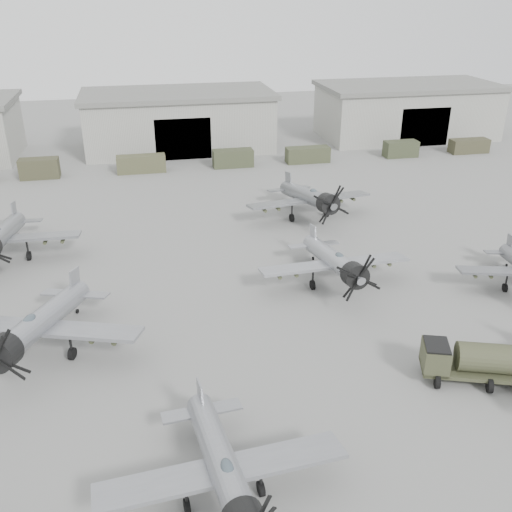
{
  "coord_description": "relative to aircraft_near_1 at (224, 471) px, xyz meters",
  "views": [
    {
      "loc": [
        -6.45,
        -27.31,
        23.04
      ],
      "look_at": [
        2.44,
        15.15,
        2.5
      ],
      "focal_mm": 40.0,
      "sensor_mm": 36.0,
      "label": 1
    }
  ],
  "objects": [
    {
      "name": "ground",
      "position": [
        3.81,
        7.36,
        -2.25
      ],
      "size": [
        220.0,
        220.0,
        0.0
      ],
      "primitive_type": "plane",
      "color": "slate",
      "rests_on": "ground"
    },
    {
      "name": "hangar_center",
      "position": [
        3.81,
        69.32,
        2.12
      ],
      "size": [
        29.0,
        14.8,
        8.7
      ],
      "color": "gray",
      "rests_on": "ground"
    },
    {
      "name": "hangar_right",
      "position": [
        41.81,
        69.32,
        2.12
      ],
      "size": [
        29.0,
        14.8,
        8.7
      ],
      "color": "gray",
      "rests_on": "ground"
    },
    {
      "name": "support_truck_2",
      "position": [
        -15.74,
        57.36,
        -0.94
      ],
      "size": [
        5.04,
        2.2,
        2.62
      ],
      "primitive_type": "cube",
      "color": "#3A3A26",
      "rests_on": "ground"
    },
    {
      "name": "support_truck_3",
      "position": [
        -2.49,
        57.36,
        -1.11
      ],
      "size": [
        6.56,
        2.2,
        2.29
      ],
      "primitive_type": "cube",
      "color": "#46472E",
      "rests_on": "ground"
    },
    {
      "name": "support_truck_4",
      "position": [
        10.22,
        57.36,
        -1.05
      ],
      "size": [
        5.63,
        2.2,
        2.41
      ],
      "primitive_type": "cube",
      "color": "#383D28",
      "rests_on": "ground"
    },
    {
      "name": "support_truck_5",
      "position": [
        21.16,
        57.36,
        -1.16
      ],
      "size": [
        6.28,
        2.2,
        2.19
      ],
      "primitive_type": "cube",
      "color": "#3A3E29",
      "rests_on": "ground"
    },
    {
      "name": "support_truck_6",
      "position": [
        35.58,
        57.36,
        -1.08
      ],
      "size": [
        4.95,
        2.2,
        2.35
      ],
      "primitive_type": "cube",
      "color": "#363C27",
      "rests_on": "ground"
    },
    {
      "name": "support_truck_7",
      "position": [
        46.79,
        57.36,
        -1.21
      ],
      "size": [
        5.9,
        2.2,
        2.08
      ],
      "primitive_type": "cube",
      "color": "#3B3A26",
      "rests_on": "ground"
    },
    {
      "name": "aircraft_near_1",
      "position": [
        0.0,
        0.0,
        0.0
      ],
      "size": [
        12.44,
        11.2,
        4.96
      ],
      "rotation": [
        0.0,
        0.0,
        0.09
      ],
      "color": "gray",
      "rests_on": "ground"
    },
    {
      "name": "aircraft_mid_1",
      "position": [
        -10.36,
        14.73,
        0.29
      ],
      "size": [
        13.92,
        12.54,
        5.59
      ],
      "rotation": [
        0.0,
        0.0,
        -0.33
      ],
      "color": "gray",
      "rests_on": "ground"
    },
    {
      "name": "aircraft_mid_2",
      "position": [
        12.6,
        20.34,
        0.08
      ],
      "size": [
        12.81,
        11.53,
        5.13
      ],
      "rotation": [
        0.0,
        0.0,
        0.04
      ],
      "color": "#A0A2A9",
      "rests_on": "ground"
    },
    {
      "name": "aircraft_far_0",
      "position": [
        -15.63,
        31.14,
        0.28
      ],
      "size": [
        13.91,
        12.52,
        5.58
      ],
      "rotation": [
        0.0,
        0.0,
        -0.03
      ],
      "color": "gray",
      "rests_on": "ground"
    },
    {
      "name": "aircraft_far_1",
      "position": [
        15.01,
        35.67,
        0.25
      ],
      "size": [
        13.89,
        12.5,
        5.52
      ],
      "rotation": [
        0.0,
        0.0,
        0.14
      ],
      "color": "gray",
      "rests_on": "ground"
    },
    {
      "name": "fuel_tanker",
      "position": [
        17.27,
        6.47,
        -0.71
      ],
      "size": [
        7.35,
        4.48,
        2.69
      ],
      "rotation": [
        0.0,
        0.0,
        -0.34
      ],
      "color": "#3B3D28",
      "rests_on": "ground"
    }
  ]
}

